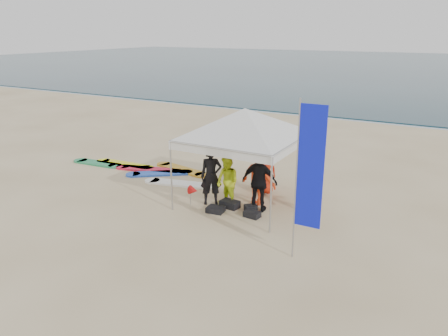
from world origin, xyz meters
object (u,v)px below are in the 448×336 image
person_yellow (227,182)px  surfboard_spread (149,170)px  person_orange_a (258,176)px  canopy_tent (245,109)px  person_orange_b (265,170)px  feather_flag (309,169)px  person_seated (300,194)px  person_black_a (211,176)px  person_black_b (260,182)px  marker_pennant (194,190)px

person_yellow → surfboard_spread: person_yellow is taller
person_orange_a → canopy_tent: (-0.45, -0.11, 2.05)m
person_orange_b → feather_flag: bearing=91.5°
person_orange_b → person_seated: bearing=120.7°
person_black_a → feather_flag: bearing=-62.9°
person_orange_a → person_black_b: size_ratio=1.00×
person_seated → feather_flag: feather_flag is taller
feather_flag → surfboard_spread: bearing=154.6°
person_seated → surfboard_spread: person_seated is taller
canopy_tent → surfboard_spread: size_ratio=0.71×
person_orange_b → surfboard_spread: person_orange_b is taller
person_orange_a → feather_flag: size_ratio=0.48×
feather_flag → marker_pennant: bearing=159.6°
person_seated → marker_pennant: person_seated is taller
person_orange_b → canopy_tent: 2.43m
person_yellow → marker_pennant: (-0.92, -0.49, -0.29)m
person_yellow → feather_flag: (3.16, -2.00, 1.46)m
person_black_b → canopy_tent: canopy_tent is taller
feather_flag → surfboard_spread: size_ratio=0.60×
person_seated → person_orange_a: bearing=105.5°
person_black_b → person_seated: (1.00, 0.78, -0.46)m
person_orange_a → person_black_a: bearing=37.4°
person_black_a → person_seated: 2.76m
person_seated → marker_pennant: (-2.92, -1.39, 0.04)m
canopy_tent → person_orange_b: bearing=77.4°
marker_pennant → feather_flag: bearing=-20.4°
person_seated → feather_flag: (1.16, -2.91, 1.79)m
person_orange_a → surfboard_spread: 5.16m
person_black_a → canopy_tent: bearing=1.0°
feather_flag → surfboard_spread: feather_flag is taller
person_orange_a → person_black_b: bearing=126.3°
feather_flag → surfboard_spread: (-7.43, 3.52, -2.21)m
person_black_a → feather_flag: feather_flag is taller
canopy_tent → feather_flag: 3.90m
canopy_tent → person_black_b: bearing=-29.2°
person_black_b → canopy_tent: size_ratio=0.41×
person_orange_a → marker_pennant: (-1.65, -1.12, -0.42)m
marker_pennant → person_seated: bearing=25.5°
feather_flag → marker_pennant: size_ratio=5.96×
feather_flag → person_black_a: bearing=152.5°
person_black_b → person_black_a: bearing=0.8°
person_yellow → surfboard_spread: 4.59m
person_black_a → person_black_b: bearing=-28.0°
person_black_a → person_black_b: person_black_b is taller
person_orange_a → marker_pennant: 2.04m
person_black_a → feather_flag: size_ratio=0.47×
person_orange_b → feather_flag: (2.64, -3.58, 1.46)m
person_black_a → person_orange_b: (1.05, 1.65, -0.12)m
person_yellow → person_black_b: size_ratio=0.85×
person_black_b → person_orange_b: bearing=-78.1°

